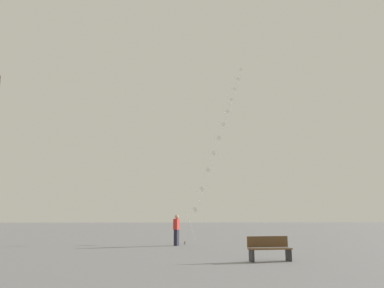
% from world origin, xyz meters
% --- Properties ---
extents(ground_plane, '(160.00, 160.00, 0.00)m').
position_xyz_m(ground_plane, '(0.00, 20.00, 0.00)').
color(ground_plane, gray).
extents(kite_train, '(6.32, 12.90, 16.28)m').
position_xyz_m(kite_train, '(5.15, 27.62, 8.44)').
color(kite_train, brown).
rests_on(kite_train, ground_plane).
extents(kite_flyer, '(0.41, 0.62, 1.71)m').
position_xyz_m(kite_flyer, '(1.46, 19.96, 0.90)').
color(kite_flyer, '#1E1E2D').
rests_on(kite_flyer, ground_plane).
extents(park_bench, '(1.65, 0.67, 0.89)m').
position_xyz_m(park_bench, '(4.75, 12.20, 0.45)').
color(park_bench, brown).
rests_on(park_bench, ground_plane).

